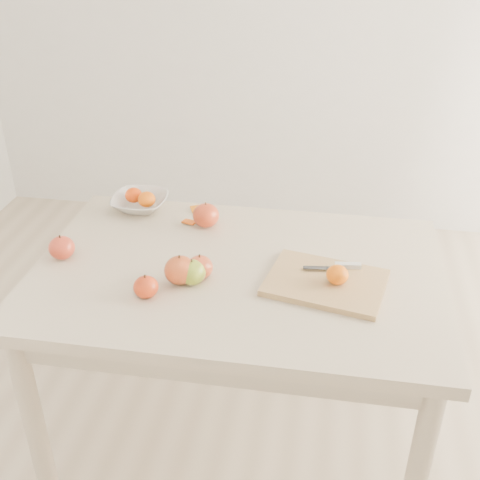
# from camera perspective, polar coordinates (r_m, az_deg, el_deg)

# --- Properties ---
(ground) EXTENTS (3.50, 3.50, 0.00)m
(ground) POSITION_cam_1_polar(r_m,az_deg,el_deg) (2.26, -0.22, -18.88)
(ground) COLOR #C6B293
(ground) RESTS_ON ground
(table) EXTENTS (1.20, 0.80, 0.75)m
(table) POSITION_cam_1_polar(r_m,az_deg,el_deg) (1.82, -0.26, -5.37)
(table) COLOR #C7B696
(table) RESTS_ON ground
(cutting_board) EXTENTS (0.36, 0.30, 0.02)m
(cutting_board) POSITION_cam_1_polar(r_m,az_deg,el_deg) (1.71, 8.12, -4.02)
(cutting_board) COLOR tan
(cutting_board) RESTS_ON table
(board_tangerine) EXTENTS (0.06, 0.06, 0.05)m
(board_tangerine) POSITION_cam_1_polar(r_m,az_deg,el_deg) (1.68, 9.21, -3.27)
(board_tangerine) COLOR #CF5507
(board_tangerine) RESTS_ON cutting_board
(fruit_bowl) EXTENTS (0.19, 0.19, 0.05)m
(fruit_bowl) POSITION_cam_1_polar(r_m,az_deg,el_deg) (2.12, -9.45, 3.53)
(fruit_bowl) COLOR silver
(fruit_bowl) RESTS_ON table
(bowl_tangerine_near) EXTENTS (0.06, 0.06, 0.05)m
(bowl_tangerine_near) POSITION_cam_1_polar(r_m,az_deg,el_deg) (2.13, -10.06, 4.21)
(bowl_tangerine_near) COLOR #D73E07
(bowl_tangerine_near) RESTS_ON fruit_bowl
(bowl_tangerine_far) EXTENTS (0.06, 0.06, 0.05)m
(bowl_tangerine_far) POSITION_cam_1_polar(r_m,az_deg,el_deg) (2.09, -8.84, 3.83)
(bowl_tangerine_far) COLOR #E65E08
(bowl_tangerine_far) RESTS_ON fruit_bowl
(orange_peel_a) EXTENTS (0.07, 0.07, 0.01)m
(orange_peel_a) POSITION_cam_1_polar(r_m,az_deg,el_deg) (2.09, -3.83, 2.82)
(orange_peel_a) COLOR orange
(orange_peel_a) RESTS_ON table
(orange_peel_b) EXTENTS (0.05, 0.05, 0.01)m
(orange_peel_b) POSITION_cam_1_polar(r_m,az_deg,el_deg) (2.02, -4.82, 1.67)
(orange_peel_b) COLOR #EC5C10
(orange_peel_b) RESTS_ON table
(paring_knife) EXTENTS (0.17, 0.05, 0.01)m
(paring_knife) POSITION_cam_1_polar(r_m,az_deg,el_deg) (1.76, 9.77, -2.44)
(paring_knife) COLOR silver
(paring_knife) RESTS_ON cutting_board
(apple_green) EXTENTS (0.08, 0.08, 0.07)m
(apple_green) POSITION_cam_1_polar(r_m,az_deg,el_deg) (1.69, -4.56, -3.06)
(apple_green) COLOR #5E8B1B
(apple_green) RESTS_ON table
(apple_red_a) EXTENTS (0.09, 0.09, 0.08)m
(apple_red_a) POSITION_cam_1_polar(r_m,az_deg,el_deg) (1.98, -3.25, 2.35)
(apple_red_a) COLOR maroon
(apple_red_a) RESTS_ON table
(apple_red_d) EXTENTS (0.08, 0.08, 0.07)m
(apple_red_d) POSITION_cam_1_polar(r_m,az_deg,el_deg) (1.88, -16.55, -0.71)
(apple_red_d) COLOR maroon
(apple_red_d) RESTS_ON table
(apple_red_b) EXTENTS (0.09, 0.09, 0.08)m
(apple_red_b) POSITION_cam_1_polar(r_m,az_deg,el_deg) (1.70, -5.71, -2.86)
(apple_red_b) COLOR maroon
(apple_red_b) RESTS_ON table
(apple_red_e) EXTENTS (0.08, 0.08, 0.07)m
(apple_red_e) POSITION_cam_1_polar(r_m,az_deg,el_deg) (1.72, -3.82, -2.59)
(apple_red_e) COLOR maroon
(apple_red_e) RESTS_ON table
(apple_red_c) EXTENTS (0.07, 0.07, 0.06)m
(apple_red_c) POSITION_cam_1_polar(r_m,az_deg,el_deg) (1.66, -8.92, -4.42)
(apple_red_c) COLOR #900302
(apple_red_c) RESTS_ON table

